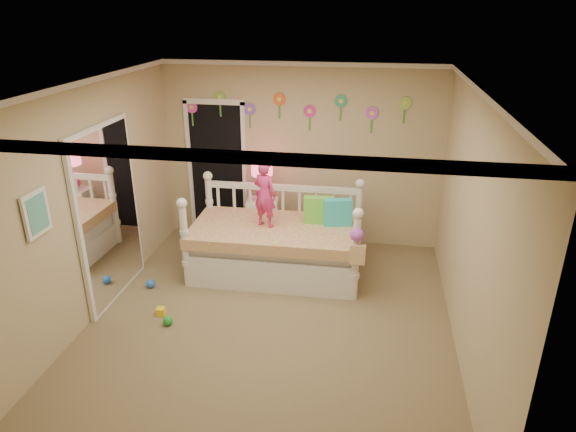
% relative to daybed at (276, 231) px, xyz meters
% --- Properties ---
extents(floor, '(4.00, 4.50, 0.01)m').
position_rel_daybed_xyz_m(floor, '(0.15, -1.15, -0.60)').
color(floor, '#7F684C').
rests_on(floor, ground).
extents(ceiling, '(4.00, 4.50, 0.01)m').
position_rel_daybed_xyz_m(ceiling, '(0.15, -1.15, 2.00)').
color(ceiling, white).
rests_on(ceiling, floor).
extents(back_wall, '(4.00, 0.01, 2.60)m').
position_rel_daybed_xyz_m(back_wall, '(0.15, 1.10, 0.70)').
color(back_wall, tan).
rests_on(back_wall, floor).
extents(left_wall, '(0.01, 4.50, 2.60)m').
position_rel_daybed_xyz_m(left_wall, '(-1.85, -1.15, 0.70)').
color(left_wall, tan).
rests_on(left_wall, floor).
extents(right_wall, '(0.01, 4.50, 2.60)m').
position_rel_daybed_xyz_m(right_wall, '(2.15, -1.15, 0.70)').
color(right_wall, tan).
rests_on(right_wall, floor).
extents(crown_molding, '(4.00, 4.50, 0.06)m').
position_rel_daybed_xyz_m(crown_molding, '(0.15, -1.15, 1.97)').
color(crown_molding, white).
rests_on(crown_molding, ceiling).
extents(daybed, '(2.23, 1.22, 1.20)m').
position_rel_daybed_xyz_m(daybed, '(0.00, 0.00, 0.00)').
color(daybed, white).
rests_on(daybed, floor).
extents(pillow_turquoise, '(0.37, 0.20, 0.35)m').
position_rel_daybed_xyz_m(pillow_turquoise, '(0.78, 0.16, 0.24)').
color(pillow_turquoise, '#27BCC7').
rests_on(pillow_turquoise, daybed).
extents(pillow_lime, '(0.38, 0.16, 0.35)m').
position_rel_daybed_xyz_m(pillow_lime, '(0.52, 0.20, 0.24)').
color(pillow_lime, '#6AD13F').
rests_on(pillow_lime, daybed).
extents(child, '(0.36, 0.30, 0.86)m').
position_rel_daybed_xyz_m(child, '(-0.13, -0.02, 0.50)').
color(child, '#DE327B').
rests_on(child, daybed).
extents(nightstand, '(0.47, 0.37, 0.73)m').
position_rel_daybed_xyz_m(nightstand, '(-0.33, 0.72, -0.23)').
color(nightstand, white).
rests_on(nightstand, floor).
extents(table_lamp, '(0.30, 0.30, 0.65)m').
position_rel_daybed_xyz_m(table_lamp, '(-0.33, 0.72, 0.56)').
color(table_lamp, '#E71E8D').
rests_on(table_lamp, nightstand).
extents(closet_doorway, '(0.90, 0.04, 2.07)m').
position_rel_daybed_xyz_m(closet_doorway, '(-1.10, 1.09, 0.44)').
color(closet_doorway, black).
rests_on(closet_doorway, back_wall).
extents(flower_decals, '(3.40, 0.02, 0.50)m').
position_rel_daybed_xyz_m(flower_decals, '(0.06, 1.09, 1.34)').
color(flower_decals, '#B2668C').
rests_on(flower_decals, back_wall).
extents(mirror_closet, '(0.07, 1.30, 2.10)m').
position_rel_daybed_xyz_m(mirror_closet, '(-1.81, -0.85, 0.45)').
color(mirror_closet, white).
rests_on(mirror_closet, left_wall).
extents(wall_picture, '(0.05, 0.34, 0.42)m').
position_rel_daybed_xyz_m(wall_picture, '(-1.82, -2.05, 0.95)').
color(wall_picture, white).
rests_on(wall_picture, left_wall).
extents(hanging_bag, '(0.20, 0.16, 0.36)m').
position_rel_daybed_xyz_m(hanging_bag, '(1.05, -0.58, 0.13)').
color(hanging_bag, beige).
rests_on(hanging_bag, daybed).
extents(toy_scatter, '(1.04, 1.43, 0.11)m').
position_rel_daybed_xyz_m(toy_scatter, '(-1.15, -0.89, -0.54)').
color(toy_scatter, '#996666').
rests_on(toy_scatter, floor).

